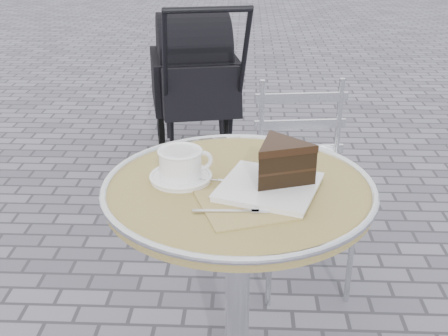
{
  "coord_description": "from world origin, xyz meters",
  "views": [
    {
      "loc": [
        0.02,
        -1.32,
        1.38
      ],
      "look_at": [
        -0.04,
        -0.0,
        0.78
      ],
      "focal_mm": 45.0,
      "sensor_mm": 36.0,
      "label": 1
    }
  ],
  "objects_px": {
    "cake_plate_set": "(278,168)",
    "bistro_chair": "(302,161)",
    "cafe_table": "(238,239)",
    "cappuccino_set": "(181,166)",
    "baby_stroller": "(196,90)"
  },
  "relations": [
    {
      "from": "bistro_chair",
      "to": "baby_stroller",
      "type": "height_order",
      "value": "baby_stroller"
    },
    {
      "from": "bistro_chair",
      "to": "cafe_table",
      "type": "bearing_deg",
      "value": -115.5
    },
    {
      "from": "cake_plate_set",
      "to": "bistro_chair",
      "type": "bearing_deg",
      "value": 97.44
    },
    {
      "from": "cafe_table",
      "to": "baby_stroller",
      "type": "relative_size",
      "value": 0.72
    },
    {
      "from": "cappuccino_set",
      "to": "baby_stroller",
      "type": "bearing_deg",
      "value": 73.7
    },
    {
      "from": "cappuccino_set",
      "to": "baby_stroller",
      "type": "distance_m",
      "value": 1.81
    },
    {
      "from": "cafe_table",
      "to": "cappuccino_set",
      "type": "height_order",
      "value": "cappuccino_set"
    },
    {
      "from": "cafe_table",
      "to": "baby_stroller",
      "type": "height_order",
      "value": "baby_stroller"
    },
    {
      "from": "cafe_table",
      "to": "cake_plate_set",
      "type": "relative_size",
      "value": 2.05
    },
    {
      "from": "cafe_table",
      "to": "baby_stroller",
      "type": "xyz_separation_m",
      "value": [
        -0.27,
        1.81,
        -0.12
      ]
    },
    {
      "from": "cake_plate_set",
      "to": "bistro_chair",
      "type": "xyz_separation_m",
      "value": [
        0.14,
        0.71,
        -0.29
      ]
    },
    {
      "from": "cafe_table",
      "to": "cappuccino_set",
      "type": "bearing_deg",
      "value": 169.17
    },
    {
      "from": "bistro_chair",
      "to": "baby_stroller",
      "type": "distance_m",
      "value": 1.22
    },
    {
      "from": "cafe_table",
      "to": "bistro_chair",
      "type": "relative_size",
      "value": 0.92
    },
    {
      "from": "cafe_table",
      "to": "bistro_chair",
      "type": "xyz_separation_m",
      "value": [
        0.24,
        0.7,
        -0.07
      ]
    }
  ]
}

